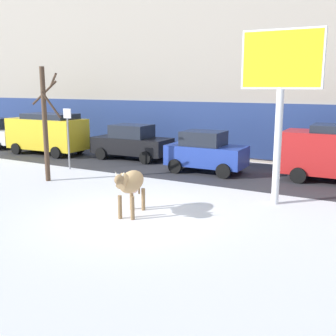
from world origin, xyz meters
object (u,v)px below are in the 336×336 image
pedestrian_near_billboard (273,146)px  bare_tree_left_lot (46,121)px  cow_tan (131,183)px  car_yellow_van (47,132)px  billboard (282,70)px  car_blue_hatchback (206,152)px  car_black_sedan (132,142)px  street_sign (68,134)px

pedestrian_near_billboard → bare_tree_left_lot: 11.04m
cow_tan → bare_tree_left_lot: bearing=159.5°
car_yellow_van → bare_tree_left_lot: 7.16m
billboard → car_yellow_van: bearing=165.6°
cow_tan → car_blue_hatchback: size_ratio=0.54×
car_black_sedan → street_sign: (-1.02, -3.65, 0.76)m
car_yellow_van → billboard: bearing=-14.4°
cow_tan → car_yellow_van: 12.76m
cow_tan → pedestrian_near_billboard: size_ratio=1.12×
pedestrian_near_billboard → street_sign: (-7.81, -6.27, 0.79)m
cow_tan → street_sign: (-6.54, 4.32, 0.68)m
pedestrian_near_billboard → car_blue_hatchback: bearing=-117.8°
billboard → street_sign: size_ratio=1.97×
billboard → pedestrian_near_billboard: billboard is taller
billboard → car_blue_hatchback: bearing=139.8°
billboard → cow_tan: bearing=-135.6°
car_yellow_van → bare_tree_left_lot: (5.07, -4.90, 1.23)m
pedestrian_near_billboard → billboard: bearing=-73.3°
car_black_sedan → pedestrian_near_billboard: size_ratio=2.46×
cow_tan → pedestrian_near_billboard: bearing=83.2°
billboard → street_sign: 10.36m
car_yellow_van → street_sign: street_sign is taller
billboard → bare_tree_left_lot: size_ratio=1.21×
billboard → car_yellow_van: (-14.10, 3.63, -3.07)m
pedestrian_near_billboard → cow_tan: bearing=-96.8°
cow_tan → car_black_sedan: car_black_sedan is taller
street_sign → bare_tree_left_lot: bearing=-67.0°
car_blue_hatchback → street_sign: bearing=-156.5°
car_black_sedan → bare_tree_left_lot: bearing=-90.7°
billboard → car_black_sedan: 10.63m
pedestrian_near_billboard → bare_tree_left_lot: bearing=-128.9°
car_yellow_van → car_black_sedan: 5.25m
bare_tree_left_lot → car_blue_hatchback: bearing=44.3°
car_blue_hatchback → cow_tan: bearing=-84.1°
billboard → bare_tree_left_lot: bearing=-172.0°
car_yellow_van → pedestrian_near_billboard: (11.93, 3.61, -0.36)m
car_blue_hatchback → bare_tree_left_lot: size_ratio=0.78×
car_yellow_van → pedestrian_near_billboard: bearing=16.8°
car_yellow_van → street_sign: size_ratio=1.66×
bare_tree_left_lot → pedestrian_near_billboard: bearing=51.1°
car_blue_hatchback → bare_tree_left_lot: (-4.89, -4.77, 1.54)m
billboard → bare_tree_left_lot: 9.30m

